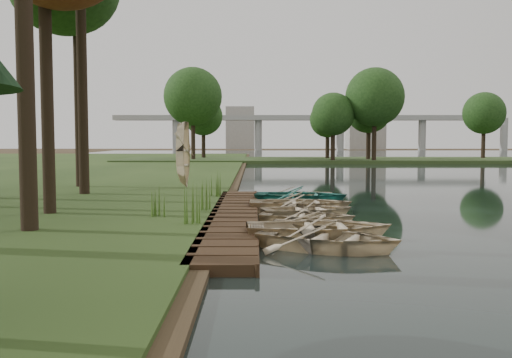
{
  "coord_description": "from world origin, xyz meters",
  "views": [
    {
      "loc": [
        -0.9,
        -19.17,
        2.8
      ],
      "look_at": [
        -0.85,
        0.02,
        1.45
      ],
      "focal_mm": 40.0,
      "sensor_mm": 36.0,
      "label": 1
    }
  ],
  "objects_px": {
    "rowboat_1": "(319,225)",
    "stored_rowboat": "(185,181)",
    "rowboat_0": "(328,235)",
    "boardwalk": "(234,217)",
    "rowboat_2": "(324,222)"
  },
  "relations": [
    {
      "from": "rowboat_1",
      "to": "rowboat_2",
      "type": "bearing_deg",
      "value": -13.63
    },
    {
      "from": "boardwalk",
      "to": "stored_rowboat",
      "type": "relative_size",
      "value": 4.72
    },
    {
      "from": "rowboat_1",
      "to": "rowboat_2",
      "type": "distance_m",
      "value": 1.24
    },
    {
      "from": "rowboat_0",
      "to": "rowboat_1",
      "type": "bearing_deg",
      "value": 25.7
    },
    {
      "from": "rowboat_0",
      "to": "stored_rowboat",
      "type": "bearing_deg",
      "value": 42.97
    },
    {
      "from": "stored_rowboat",
      "to": "rowboat_0",
      "type": "bearing_deg",
      "value": -155.05
    },
    {
      "from": "rowboat_2",
      "to": "stored_rowboat",
      "type": "relative_size",
      "value": 0.9
    },
    {
      "from": "rowboat_1",
      "to": "stored_rowboat",
      "type": "relative_size",
      "value": 1.18
    },
    {
      "from": "rowboat_1",
      "to": "rowboat_2",
      "type": "height_order",
      "value": "rowboat_1"
    },
    {
      "from": "boardwalk",
      "to": "rowboat_1",
      "type": "height_order",
      "value": "rowboat_1"
    },
    {
      "from": "rowboat_1",
      "to": "stored_rowboat",
      "type": "bearing_deg",
      "value": 19.78
    },
    {
      "from": "boardwalk",
      "to": "rowboat_0",
      "type": "xyz_separation_m",
      "value": [
        2.51,
        -5.23,
        0.27
      ]
    },
    {
      "from": "rowboat_2",
      "to": "stored_rowboat",
      "type": "height_order",
      "value": "stored_rowboat"
    },
    {
      "from": "rowboat_2",
      "to": "rowboat_1",
      "type": "bearing_deg",
      "value": 176.95
    },
    {
      "from": "rowboat_0",
      "to": "stored_rowboat",
      "type": "height_order",
      "value": "stored_rowboat"
    }
  ]
}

